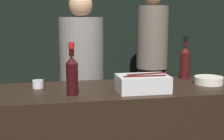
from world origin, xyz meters
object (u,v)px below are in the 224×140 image
object	(u,v)px
red_wine_bottle_black_foil	(185,61)
person_in_hoodie	(82,76)
bowl_white	(209,80)
person_blond_tee	(152,54)
red_wine_bottle_tall	(72,73)
ice_bin_with_bottles	(143,82)
candle_votive	(38,84)

from	to	relation	value
red_wine_bottle_black_foil	person_in_hoodie	distance (m)	0.95
bowl_white	person_in_hoodie	distance (m)	1.14
person_blond_tee	red_wine_bottle_black_foil	bearing A→B (deg)	142.68
bowl_white	red_wine_bottle_tall	distance (m)	0.99
ice_bin_with_bottles	person_in_hoodie	size ratio (longest dim) A/B	0.21
red_wine_bottle_black_foil	person_blond_tee	distance (m)	1.37
red_wine_bottle_tall	person_in_hoodie	distance (m)	0.94
candle_votive	red_wine_bottle_tall	xyz separation A→B (m)	(0.21, -0.23, 0.11)
ice_bin_with_bottles	person_in_hoodie	xyz separation A→B (m)	(-0.30, 0.91, -0.11)
candle_votive	red_wine_bottle_tall	world-z (taller)	red_wine_bottle_tall
candle_votive	red_wine_bottle_black_foil	bearing A→B (deg)	5.81
person_in_hoodie	bowl_white	bearing A→B (deg)	44.38
red_wine_bottle_black_foil	person_blond_tee	world-z (taller)	person_blond_tee
bowl_white	red_wine_bottle_black_foil	bearing A→B (deg)	111.39
person_blond_tee	person_in_hoodie	bearing A→B (deg)	100.95
candle_votive	red_wine_bottle_black_foil	distance (m)	1.12
ice_bin_with_bottles	person_in_hoodie	world-z (taller)	person_in_hoodie
bowl_white	candle_votive	world-z (taller)	same
bowl_white	red_wine_bottle_tall	xyz separation A→B (m)	(-0.98, -0.13, 0.11)
candle_votive	red_wine_bottle_black_foil	xyz separation A→B (m)	(1.11, 0.11, 0.11)
red_wine_bottle_tall	person_in_hoodie	xyz separation A→B (m)	(0.15, 0.91, -0.19)
red_wine_bottle_tall	red_wine_bottle_black_foil	distance (m)	0.96
ice_bin_with_bottles	person_in_hoodie	distance (m)	0.96
red_wine_bottle_black_foil	person_in_hoodie	xyz separation A→B (m)	(-0.74, 0.56, -0.19)
person_in_hoodie	person_blond_tee	world-z (taller)	person_blond_tee
ice_bin_with_bottles	candle_votive	world-z (taller)	ice_bin_with_bottles
bowl_white	red_wine_bottle_tall	world-z (taller)	red_wine_bottle_tall
candle_votive	person_blond_tee	world-z (taller)	person_blond_tee
bowl_white	red_wine_bottle_black_foil	world-z (taller)	red_wine_bottle_black_foil
red_wine_bottle_black_foil	ice_bin_with_bottles	bearing A→B (deg)	-141.95
candle_votive	person_blond_tee	xyz separation A→B (m)	(1.30, 1.47, 0.00)
ice_bin_with_bottles	person_blond_tee	world-z (taller)	person_blond_tee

